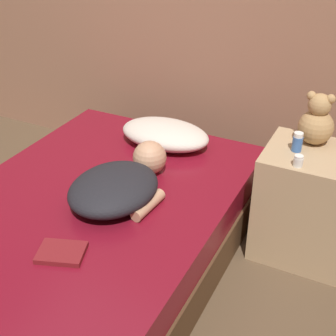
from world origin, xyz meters
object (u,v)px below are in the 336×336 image
(person_lying, at_px, (121,183))
(book, at_px, (62,253))
(bottle_blue, at_px, (297,142))
(bottle_white, at_px, (298,161))
(pillow, at_px, (165,134))
(teddy_bear, at_px, (317,122))

(person_lying, height_order, book, person_lying)
(bottle_blue, bearing_deg, person_lying, -147.44)
(person_lying, relative_size, bottle_white, 12.07)
(pillow, relative_size, book, 2.36)
(pillow, bearing_deg, bottle_blue, -8.75)
(bottle_blue, bearing_deg, pillow, 171.25)
(bottle_white, relative_size, book, 0.24)
(person_lying, relative_size, bottle_blue, 6.82)
(person_lying, distance_m, book, 0.50)
(pillow, relative_size, bottle_blue, 5.54)
(teddy_bear, height_order, bottle_blue, teddy_bear)
(person_lying, xyz_separation_m, bottle_white, (0.79, 0.33, 0.16))
(book, bearing_deg, bottle_white, 46.23)
(pillow, height_order, bottle_blue, bottle_blue)
(pillow, height_order, bottle_white, bottle_white)
(person_lying, bearing_deg, bottle_blue, 37.08)
(pillow, relative_size, teddy_bear, 2.02)
(pillow, distance_m, bottle_blue, 0.84)
(bottle_blue, bearing_deg, bottle_white, -74.45)
(pillow, bearing_deg, bottle_white, -17.86)
(person_lying, height_order, bottle_white, bottle_white)
(book, bearing_deg, bottle_blue, 52.43)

